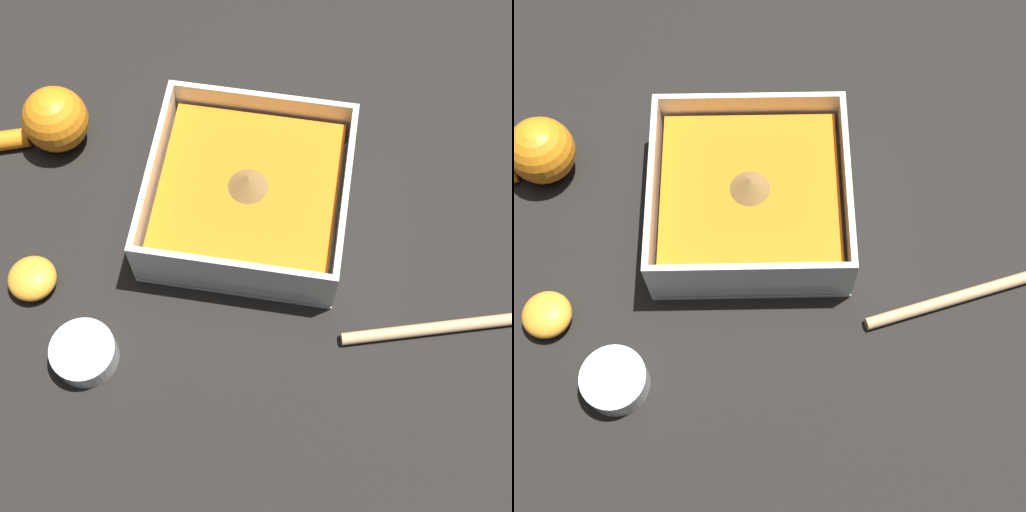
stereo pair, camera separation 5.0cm
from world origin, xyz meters
TOP-DOWN VIEW (x-y plane):
  - ground_plane at (0.00, 0.00)m, footprint 4.00×4.00m
  - square_dish at (0.01, 0.01)m, footprint 0.20×0.20m
  - spice_bowl at (0.19, -0.11)m, footprint 0.06×0.06m
  - lemon_squeezer at (-0.05, -0.21)m, footprint 0.09×0.17m
  - lemon_half at (0.12, -0.18)m, footprint 0.05×0.05m
  - wooden_spoon at (0.10, 0.25)m, footprint 0.08×0.22m

SIDE VIEW (x-z plane):
  - ground_plane at x=0.00m, z-range 0.00..0.00m
  - wooden_spoon at x=0.10m, z-range 0.00..0.01m
  - spice_bowl at x=0.19m, z-range 0.00..0.03m
  - lemon_half at x=0.12m, z-range 0.00..0.03m
  - square_dish at x=0.01m, z-range -0.01..0.06m
  - lemon_squeezer at x=-0.05m, z-range 0.00..0.07m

